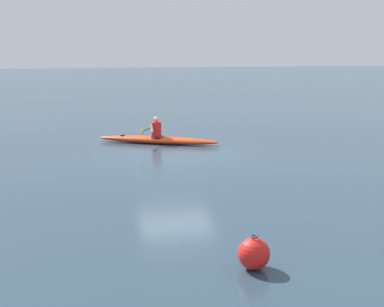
% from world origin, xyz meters
% --- Properties ---
extents(ground_plane, '(160.00, 160.00, 0.00)m').
position_xyz_m(ground_plane, '(0.00, 0.00, 0.00)').
color(ground_plane, '#283D4C').
extents(kayak, '(4.44, 2.58, 0.27)m').
position_xyz_m(kayak, '(0.26, -2.16, 0.13)').
color(kayak, red).
rests_on(kayak, ground).
extents(kayaker, '(1.10, 2.19, 0.75)m').
position_xyz_m(kayaker, '(0.33, -2.19, 0.58)').
color(kayaker, red).
rests_on(kayaker, kayak).
extents(mooring_buoy_orange_mid, '(0.52, 0.52, 0.56)m').
position_xyz_m(mooring_buoy_orange_mid, '(0.42, 9.07, 0.26)').
color(mooring_buoy_orange_mid, red).
rests_on(mooring_buoy_orange_mid, ground).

